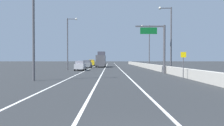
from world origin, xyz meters
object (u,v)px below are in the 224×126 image
(lamp_post_right_second, at_px, (170,35))
(lamp_post_left_mid, at_px, (69,40))
(box_truck, at_px, (101,60))
(speed_advisory_sign, at_px, (183,63))
(car_yellow_1, at_px, (92,63))
(lamp_post_left_near, at_px, (36,21))
(lamp_post_right_third, at_px, (148,44))
(car_silver_2, at_px, (80,66))
(car_gray_0, at_px, (87,64))
(overhead_sign_gantry, at_px, (160,43))

(lamp_post_right_second, height_order, lamp_post_left_mid, same)
(lamp_post_right_second, xyz_separation_m, box_truck, (-12.02, 26.20, -4.05))
(lamp_post_right_second, bearing_deg, speed_advisory_sign, -97.30)
(car_yellow_1, bearing_deg, box_truck, -71.50)
(lamp_post_left_near, xyz_separation_m, lamp_post_left_mid, (-0.90, 22.72, 0.00))
(lamp_post_right_second, height_order, car_yellow_1, lamp_post_right_second)
(lamp_post_right_second, bearing_deg, car_yellow_1, 112.97)
(lamp_post_right_third, relative_size, lamp_post_left_mid, 1.00)
(speed_advisory_sign, distance_m, car_silver_2, 23.36)
(car_silver_2, bearing_deg, box_truck, 79.76)
(speed_advisory_sign, bearing_deg, lamp_post_left_near, -172.97)
(car_yellow_1, height_order, box_truck, box_truck)
(lamp_post_right_third, xyz_separation_m, car_yellow_1, (-15.32, 17.54, -5.03))
(lamp_post_right_second, relative_size, box_truck, 1.25)
(car_silver_2, relative_size, box_truck, 0.51)
(speed_advisory_sign, height_order, lamp_post_right_third, lamp_post_right_third)
(speed_advisory_sign, xyz_separation_m, car_yellow_1, (-14.05, 47.47, -0.74))
(car_silver_2, distance_m, box_truck, 18.81)
(car_silver_2, bearing_deg, speed_advisory_sign, -53.31)
(lamp_post_right_second, distance_m, car_silver_2, 17.93)
(lamp_post_right_third, bearing_deg, car_yellow_1, 131.14)
(car_gray_0, xyz_separation_m, car_silver_2, (-0.04, -13.11, -0.04))
(overhead_sign_gantry, xyz_separation_m, car_gray_0, (-13.47, 21.96, -3.75))
(overhead_sign_gantry, relative_size, speed_advisory_sign, 2.50)
(overhead_sign_gantry, distance_m, car_gray_0, 26.04)
(lamp_post_right_third, bearing_deg, car_gray_0, 172.87)
(car_gray_0, bearing_deg, overhead_sign_gantry, -58.48)
(car_yellow_1, relative_size, car_silver_2, 1.11)
(lamp_post_right_second, distance_m, lamp_post_left_near, 21.42)
(overhead_sign_gantry, bearing_deg, car_gray_0, 121.52)
(lamp_post_left_near, bearing_deg, car_yellow_1, 88.13)
(car_gray_0, bearing_deg, car_yellow_1, 90.49)
(speed_advisory_sign, distance_m, car_yellow_1, 49.51)
(car_yellow_1, bearing_deg, car_silver_2, -89.80)
(lamp_post_left_near, bearing_deg, speed_advisory_sign, 7.03)
(overhead_sign_gantry, height_order, speed_advisory_sign, overhead_sign_gantry)
(lamp_post_right_third, xyz_separation_m, box_truck, (-11.88, 7.27, -4.05))
(lamp_post_left_near, relative_size, car_yellow_1, 2.20)
(overhead_sign_gantry, height_order, lamp_post_left_near, lamp_post_left_near)
(overhead_sign_gantry, height_order, lamp_post_right_second, lamp_post_right_second)
(car_yellow_1, distance_m, car_silver_2, 28.75)
(box_truck, bearing_deg, car_silver_2, -100.24)
(car_gray_0, xyz_separation_m, car_yellow_1, (-0.13, 15.64, 0.05))
(overhead_sign_gantry, relative_size, car_silver_2, 1.74)
(overhead_sign_gantry, relative_size, car_yellow_1, 1.56)
(speed_advisory_sign, bearing_deg, overhead_sign_gantry, 92.57)
(car_silver_2, bearing_deg, lamp_post_right_third, 36.38)
(lamp_post_left_mid, bearing_deg, car_silver_2, -38.34)
(box_truck, bearing_deg, lamp_post_right_second, -65.35)
(car_yellow_1, bearing_deg, lamp_post_right_third, -48.86)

